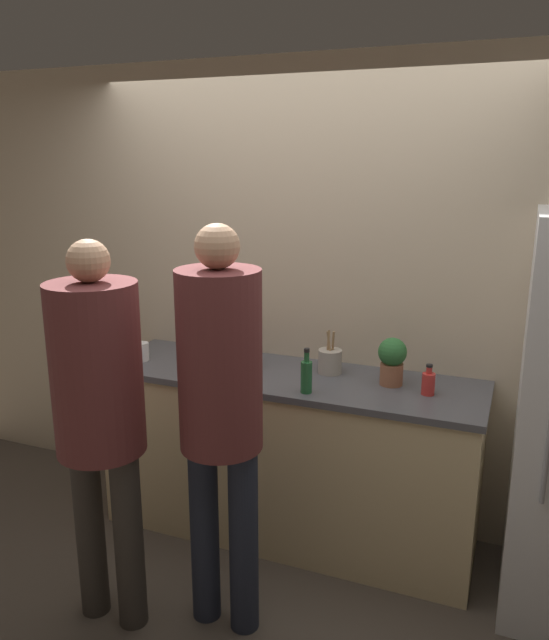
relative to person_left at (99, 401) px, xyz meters
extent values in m
plane|color=#4C4238|center=(0.51, 0.59, -1.07)|extent=(14.00, 14.00, 0.00)
cube|color=#C6B293|center=(0.51, 1.27, 0.23)|extent=(5.20, 0.06, 2.60)
cube|color=beige|center=(0.51, 0.96, -0.62)|extent=(2.03, 0.63, 0.91)
cube|color=#4C4C51|center=(0.51, 0.96, -0.14)|extent=(2.06, 0.66, 0.03)
cylinder|color=#38332D|center=(-0.10, 0.00, -0.65)|extent=(0.13, 0.13, 0.84)
cylinder|color=#38332D|center=(0.10, 0.00, -0.65)|extent=(0.13, 0.13, 0.84)
cylinder|color=brown|center=(0.00, 0.00, 0.14)|extent=(0.38, 0.38, 0.74)
sphere|color=tan|center=(0.00, 0.00, 0.60)|extent=(0.18, 0.18, 0.18)
cylinder|color=#232838|center=(0.40, 0.17, -0.63)|extent=(0.13, 0.13, 0.88)
cylinder|color=#232838|center=(0.59, 0.17, -0.63)|extent=(0.13, 0.13, 0.88)
cylinder|color=brown|center=(0.49, 0.17, 0.19)|extent=(0.35, 0.35, 0.77)
sphere|color=tan|center=(0.49, 0.17, 0.66)|extent=(0.18, 0.18, 0.18)
cylinder|color=#4C3323|center=(0.17, 0.93, -0.07)|extent=(0.29, 0.29, 0.10)
ellipsoid|color=#99BC38|center=(0.21, 0.93, 0.00)|extent=(0.15, 0.12, 0.04)
cylinder|color=#ADA393|center=(0.70, 1.05, -0.06)|extent=(0.13, 0.13, 0.13)
cylinder|color=#99754C|center=(0.69, 1.05, 0.02)|extent=(0.01, 0.04, 0.18)
cylinder|color=#99754C|center=(0.72, 1.05, 0.02)|extent=(0.03, 0.04, 0.18)
cylinder|color=#99754C|center=(0.70, 1.03, 0.02)|extent=(0.04, 0.01, 0.18)
cylinder|color=#236033|center=(0.68, 0.72, -0.04)|extent=(0.06, 0.06, 0.16)
cylinder|color=#236033|center=(0.68, 0.72, 0.06)|extent=(0.03, 0.03, 0.05)
cylinder|color=black|center=(0.68, 0.72, 0.09)|extent=(0.03, 0.03, 0.02)
cylinder|color=red|center=(1.24, 0.92, -0.07)|extent=(0.06, 0.06, 0.11)
cylinder|color=red|center=(1.24, 0.92, 0.00)|extent=(0.03, 0.03, 0.03)
cylinder|color=black|center=(1.24, 0.92, 0.02)|extent=(0.03, 0.03, 0.01)
cylinder|color=white|center=(-0.36, 0.85, -0.07)|extent=(0.09, 0.09, 0.10)
cylinder|color=#9E6042|center=(1.05, 0.99, -0.07)|extent=(0.12, 0.12, 0.11)
sphere|color=#2D6B33|center=(1.05, 0.99, 0.05)|extent=(0.15, 0.15, 0.15)
camera|label=1|loc=(1.61, -2.01, 1.00)|focal=35.00mm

